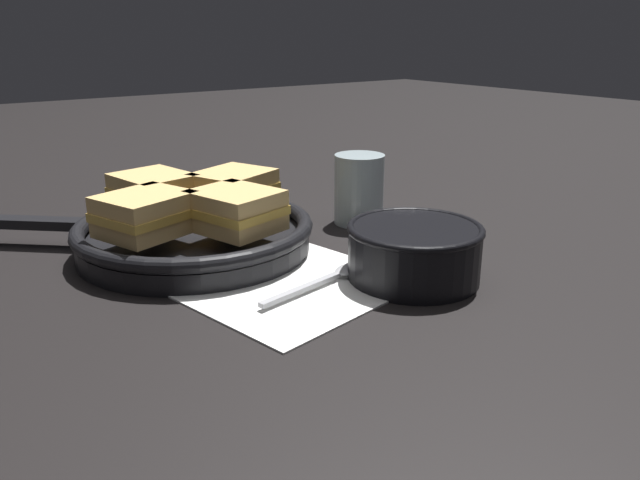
% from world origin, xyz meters
% --- Properties ---
extents(ground_plane, '(4.00, 4.00, 0.00)m').
position_xyz_m(ground_plane, '(0.00, 0.00, 0.00)').
color(ground_plane, black).
extents(napkin, '(0.25, 0.22, 0.00)m').
position_xyz_m(napkin, '(-0.04, -0.02, 0.00)').
color(napkin, white).
rests_on(napkin, ground_plane).
extents(soup_bowl, '(0.15, 0.15, 0.06)m').
position_xyz_m(soup_bowl, '(0.08, -0.07, 0.04)').
color(soup_bowl, black).
rests_on(soup_bowl, ground_plane).
extents(spoon, '(0.16, 0.05, 0.01)m').
position_xyz_m(spoon, '(0.01, -0.03, 0.01)').
color(spoon, '#B7B7BC').
rests_on(spoon, napkin).
extents(skillet, '(0.35, 0.33, 0.04)m').
position_xyz_m(skillet, '(-0.08, 0.15, 0.02)').
color(skillet, black).
rests_on(skillet, ground_plane).
extents(sandwich_near_left, '(0.12, 0.11, 0.05)m').
position_xyz_m(sandwich_near_left, '(-0.01, 0.17, 0.06)').
color(sandwich_near_left, '#DBB26B').
rests_on(sandwich_near_left, skillet).
extents(sandwich_near_right, '(0.10, 0.11, 0.05)m').
position_xyz_m(sandwich_near_right, '(-0.10, 0.22, 0.06)').
color(sandwich_near_right, '#DBB26B').
rests_on(sandwich_near_right, skillet).
extents(sandwich_far_left, '(0.12, 0.11, 0.05)m').
position_xyz_m(sandwich_far_left, '(-0.14, 0.13, 0.06)').
color(sandwich_far_left, '#DBB26B').
rests_on(sandwich_far_left, skillet).
extents(sandwich_far_right, '(0.11, 0.11, 0.05)m').
position_xyz_m(sandwich_far_right, '(-0.06, 0.08, 0.06)').
color(sandwich_far_right, '#DBB26B').
rests_on(sandwich_far_right, skillet).
extents(drinking_glass, '(0.07, 0.07, 0.10)m').
position_xyz_m(drinking_glass, '(0.16, 0.13, 0.05)').
color(drinking_glass, silver).
rests_on(drinking_glass, ground_plane).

